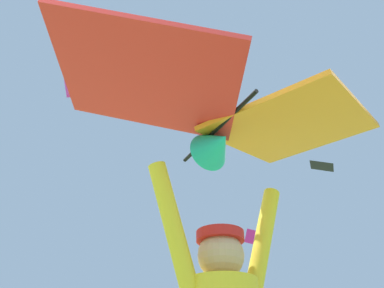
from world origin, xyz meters
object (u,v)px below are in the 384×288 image
object	(u,v)px
distant_kite_black_high_right	(322,165)
distant_kite_orange_mid_left	(140,94)
distant_kite_magenta_mid_right	(73,84)
distant_kite_magenta_high_left	(250,236)
held_stunt_kite	(224,113)

from	to	relation	value
distant_kite_black_high_right	distant_kite_orange_mid_left	bearing A→B (deg)	132.18
distant_kite_black_high_right	distant_kite_magenta_mid_right	xyz separation A→B (m)	(-11.73, 6.62, 8.37)
distant_kite_magenta_high_left	distant_kite_magenta_mid_right	world-z (taller)	distant_kite_magenta_mid_right
distant_kite_black_high_right	distant_kite_magenta_mid_right	world-z (taller)	distant_kite_magenta_mid_right
distant_kite_magenta_mid_right	distant_kite_black_high_right	bearing A→B (deg)	-29.42
distant_kite_black_high_right	distant_kite_magenta_high_left	bearing A→B (deg)	104.44
distant_kite_magenta_high_left	distant_kite_black_high_right	size ratio (longest dim) A/B	0.75
held_stunt_kite	distant_kite_orange_mid_left	size ratio (longest dim) A/B	1.61
distant_kite_orange_mid_left	distant_kite_magenta_high_left	bearing A→B (deg)	-23.04
distant_kite_black_high_right	distant_kite_magenta_mid_right	bearing A→B (deg)	150.58
held_stunt_kite	distant_kite_magenta_mid_right	size ratio (longest dim) A/B	1.24
distant_kite_orange_mid_left	distant_kite_magenta_mid_right	distance (m)	4.61
held_stunt_kite	distant_kite_magenta_high_left	bearing A→B (deg)	73.79
distant_kite_magenta_mid_right	held_stunt_kite	bearing A→B (deg)	-74.12
distant_kite_orange_mid_left	distant_kite_magenta_mid_right	xyz separation A→B (m)	(-4.02, -1.90, -1.21)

